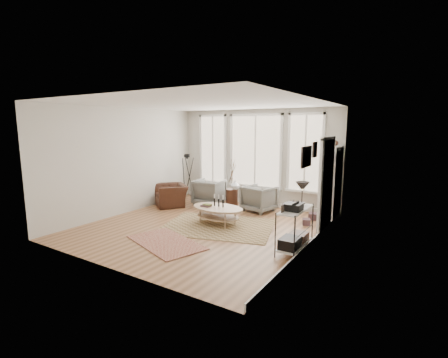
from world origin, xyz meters
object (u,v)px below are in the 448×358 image
Objects in this scene: low_shelf at (295,225)px; accent_chair at (171,195)px; armchair_right at (259,198)px; side_table at (232,183)px; coffee_table at (217,211)px; bookcase at (332,183)px; armchair_left at (209,192)px.

accent_chair is (-4.45, 1.49, -0.19)m from low_shelf.
armchair_right is 0.99m from side_table.
side_table is (-2.82, 2.36, 0.21)m from low_shelf.
coffee_table is 2.38m from accent_chair.
side_table is 1.89m from accent_chair.
coffee_table is at bearing 163.65° from low_shelf.
side_table is at bearing -176.87° from bookcase.
coffee_table is 1.41× the size of accent_chair.
armchair_left is at bearing 147.87° from low_shelf.
armchair_right is (1.65, 0.09, -0.02)m from armchair_left.
armchair_left reaches higher than armchair_right.
accent_chair is (-2.23, 0.84, -0.01)m from coffee_table.
bookcase is 2.89m from side_table.
bookcase is at bearing 39.32° from coffee_table.
bookcase is at bearing 3.13° from side_table.
armchair_right reaches higher than accent_chair.
low_shelf is at bearing -16.35° from coffee_table.
side_table is at bearing 109.20° from coffee_table.
armchair_right is 0.54× the size of side_table.
low_shelf is 1.31× the size of accent_chair.
accent_chair is at bearing 29.22° from armchair_right.
coffee_table is 1.70m from armchair_right.
low_shelf reaches higher than armchair_left.
armchair_left is (-3.60, -0.29, -0.56)m from bookcase.
low_shelf is 1.51× the size of armchair_left.
bookcase is 3.01m from coffee_table.
low_shelf is 4.70m from accent_chair.
coffee_table is at bearing -140.68° from bookcase.
side_table is at bearing 8.64° from armchair_right.
side_table is at bearing 140.04° from low_shelf.
armchair_left is at bearing -175.38° from bookcase.
armchair_left is (-1.32, 1.58, 0.06)m from coffee_table.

